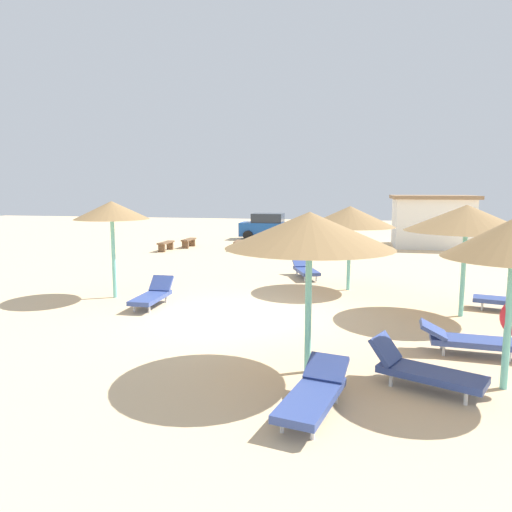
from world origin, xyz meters
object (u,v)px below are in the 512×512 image
(lounger_2, at_px, (305,270))
(lounger_5, at_px, (314,393))
(lounger_4, at_px, (153,295))
(beach_cabana, at_px, (431,221))
(parasol_0, at_px, (309,230))
(parked_car, at_px, (270,227))
(parasol_4, at_px, (112,211))
(lounger_1, at_px, (468,340))
(parasol_3, at_px, (467,218))
(bench_2, at_px, (189,241))
(parasol_2, at_px, (350,217))
(bench_0, at_px, (166,244))
(bench_1, at_px, (238,244))
(lounger_0, at_px, (423,370))

(lounger_2, distance_m, lounger_5, 11.03)
(lounger_4, xyz_separation_m, beach_cabana, (9.79, 16.67, 1.17))
(parasol_0, distance_m, lounger_2, 9.69)
(lounger_2, height_order, parked_car, parked_car)
(parasol_4, xyz_separation_m, lounger_1, (9.52, -3.18, -2.37))
(parasol_0, distance_m, parasol_4, 8.05)
(parasol_3, relative_size, lounger_1, 1.59)
(bench_2, height_order, parked_car, parked_car)
(parasol_2, relative_size, lounger_2, 1.45)
(parasol_3, distance_m, bench_0, 16.98)
(bench_0, xyz_separation_m, parked_car, (4.45, 6.93, 0.48))
(parasol_4, bearing_deg, bench_1, 85.83)
(parasol_4, height_order, parked_car, parasol_4)
(lounger_5, relative_size, parked_car, 0.50)
(parasol_3, distance_m, bench_2, 17.65)
(parasol_3, distance_m, parked_car, 19.77)
(parasol_0, bearing_deg, lounger_5, -80.59)
(bench_0, bearing_deg, lounger_0, -54.69)
(parasol_0, bearing_deg, parasol_3, 53.14)
(parasol_3, distance_m, bench_1, 15.32)
(bench_2, bearing_deg, lounger_2, -46.42)
(lounger_1, height_order, beach_cabana, beach_cabana)
(bench_1, bearing_deg, lounger_4, -86.79)
(parasol_2, bearing_deg, lounger_1, -66.75)
(parasol_2, xyz_separation_m, parasol_4, (-7.01, -2.65, 0.24))
(lounger_1, relative_size, parked_car, 0.49)
(bench_0, distance_m, bench_1, 3.93)
(parasol_0, height_order, bench_2, parasol_0)
(lounger_0, xyz_separation_m, beach_cabana, (2.97, 21.03, 1.17))
(bench_1, bearing_deg, lounger_1, -60.39)
(parasol_4, bearing_deg, bench_0, 104.81)
(beach_cabana, bearing_deg, lounger_2, -117.90)
(parasol_3, height_order, parasol_4, parasol_4)
(lounger_2, relative_size, lounger_4, 1.07)
(lounger_4, bearing_deg, bench_0, 111.05)
(lounger_0, bearing_deg, parasol_2, 100.28)
(parasol_4, bearing_deg, lounger_4, -25.74)
(lounger_1, bearing_deg, lounger_2, 118.14)
(parasol_0, relative_size, parasol_2, 1.03)
(parasol_3, relative_size, bench_2, 2.07)
(bench_0, height_order, bench_2, same)
(parasol_0, bearing_deg, lounger_1, 27.82)
(lounger_0, xyz_separation_m, bench_0, (-11.28, 15.92, 0.02))
(bench_2, bearing_deg, lounger_1, -53.28)
(parasol_2, distance_m, lounger_5, 9.29)
(lounger_4, bearing_deg, lounger_0, -32.54)
(lounger_0, relative_size, lounger_5, 0.97)
(lounger_1, height_order, parked_car, parked_car)
(parked_car, bearing_deg, lounger_2, -73.94)
(lounger_0, xyz_separation_m, bench_2, (-10.60, 17.63, 0.02))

